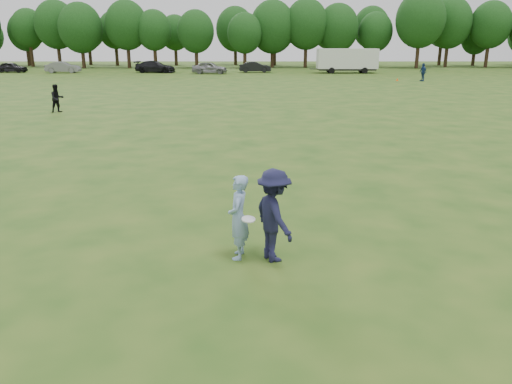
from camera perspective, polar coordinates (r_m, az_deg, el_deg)
ground at (r=10.13m, az=0.10°, el=-7.79°), size 200.00×200.00×0.00m
thrower at (r=9.95m, az=-2.02°, el=-2.90°), size 0.45×0.65×1.72m
defender at (r=9.82m, az=2.08°, el=-2.70°), size 1.15×1.39×1.88m
player_far_a at (r=33.25m, az=-21.79°, el=9.90°), size 1.04×1.03×1.69m
player_far_b at (r=58.37m, az=18.54°, el=12.86°), size 0.76×1.20×1.90m
car_a at (r=78.21m, az=-26.16°, el=12.67°), size 4.27×2.07×1.40m
car_b at (r=74.48m, az=-21.20°, el=13.14°), size 4.61×1.88×1.49m
car_d at (r=71.48m, az=-11.44°, el=13.85°), size 5.71×2.94×1.58m
car_e at (r=68.18m, az=-5.32°, el=13.96°), size 4.78×2.27×1.58m
car_f at (r=70.78m, az=-0.09°, el=14.09°), size 4.41×1.62×1.44m
field_cone at (r=58.08m, az=15.85°, el=12.28°), size 0.28×0.28×0.30m
disc_in_play at (r=9.66m, az=-0.87°, el=-3.14°), size 0.28×0.27×0.09m
cargo_trailer at (r=70.43m, az=10.37°, el=14.67°), size 9.00×2.75×3.20m
treeline at (r=86.17m, az=1.85°, el=18.27°), size 130.35×18.39×11.74m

